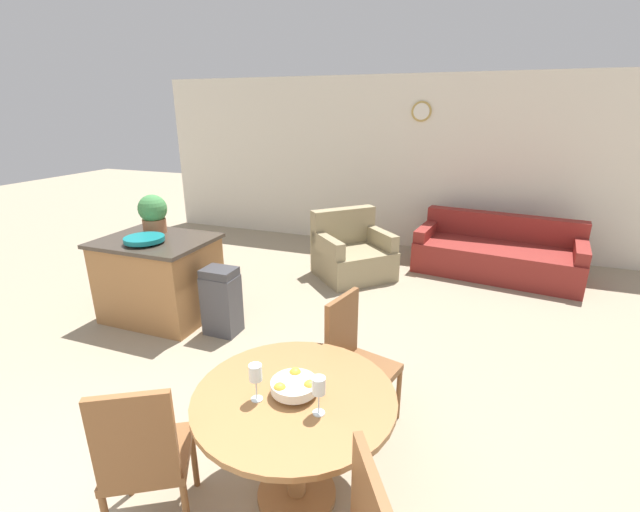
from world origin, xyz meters
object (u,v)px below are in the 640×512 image
object	(u,v)px
wine_glass_left	(256,374)
kitchen_island	(160,278)
wine_glass_right	(319,387)
armchair	(352,255)
fruit_bowl	(294,385)
trash_bin	(222,301)
potted_plant	(153,213)
dining_table	(295,419)
couch	(497,254)
teal_bowl	(144,239)
dining_chair_near_left	(144,454)
dining_chair_far_side	(355,357)

from	to	relation	value
wine_glass_left	kitchen_island	size ratio (longest dim) A/B	0.18
wine_glass_right	armchair	world-z (taller)	wine_glass_right
wine_glass_left	wine_glass_right	size ratio (longest dim) A/B	1.00
fruit_bowl	trash_bin	world-z (taller)	fruit_bowl
kitchen_island	potted_plant	xyz separation A→B (m)	(-0.17, 0.21, 0.67)
potted_plant	trash_bin	bearing A→B (deg)	-16.99
dining_table	wine_glass_right	xyz separation A→B (m)	(0.18, -0.10, 0.32)
wine_glass_left	couch	bearing A→B (deg)	73.57
teal_bowl	couch	xyz separation A→B (m)	(3.48, 2.88, -0.67)
dining_chair_near_left	fruit_bowl	size ratio (longest dim) A/B	3.79
dining_chair_near_left	teal_bowl	size ratio (longest dim) A/B	2.43
teal_bowl	armchair	xyz separation A→B (m)	(1.61, 2.07, -0.64)
couch	armchair	bearing A→B (deg)	-148.83
dining_table	dining_chair_far_side	distance (m)	0.79
wine_glass_left	armchair	distance (m)	3.76
dining_chair_near_left	fruit_bowl	bearing A→B (deg)	5.80
wine_glass_left	potted_plant	world-z (taller)	potted_plant
wine_glass_left	trash_bin	bearing A→B (deg)	128.48
teal_bowl	armchair	distance (m)	2.70
wine_glass_right	potted_plant	distance (m)	3.34
trash_bin	couch	distance (m)	3.87
dining_chair_near_left	kitchen_island	xyz separation A→B (m)	(-1.70, 2.13, -0.08)
wine_glass_right	kitchen_island	size ratio (longest dim) A/B	0.18
dining_chair_near_left	dining_chair_far_side	xyz separation A→B (m)	(0.76, 1.25, 0.00)
dining_chair_far_side	wine_glass_right	distance (m)	0.95
dining_table	teal_bowl	distance (m)	2.79
dining_table	dining_chair_far_side	world-z (taller)	dining_chair_far_side
dining_chair_near_left	kitchen_island	distance (m)	2.73
kitchen_island	wine_glass_right	bearing A→B (deg)	-34.98
kitchen_island	teal_bowl	size ratio (longest dim) A/B	2.90
kitchen_island	teal_bowl	bearing A→B (deg)	-84.28
couch	dining_chair_near_left	bearing A→B (deg)	-102.64
kitchen_island	couch	distance (m)	4.43
fruit_bowl	wine_glass_left	xyz separation A→B (m)	(-0.17, -0.11, 0.10)
fruit_bowl	armchair	world-z (taller)	armchair
dining_table	armchair	distance (m)	3.65
trash_bin	couch	size ratio (longest dim) A/B	0.31
wine_glass_left	wine_glass_right	distance (m)	0.35
dining_chair_far_side	potted_plant	xyz separation A→B (m)	(-2.63, 1.09, 0.59)
couch	wine_glass_left	bearing A→B (deg)	-98.79
kitchen_island	armchair	bearing A→B (deg)	49.43
dining_table	kitchen_island	distance (m)	2.87
potted_plant	couch	xyz separation A→B (m)	(3.66, 2.50, -0.84)
fruit_bowl	couch	size ratio (longest dim) A/B	0.11
dining_chair_far_side	dining_table	bearing A→B (deg)	5.74
dining_table	armchair	xyz separation A→B (m)	(-0.71, 3.57, -0.27)
wine_glass_left	kitchen_island	xyz separation A→B (m)	(-2.17, 1.78, -0.44)
wine_glass_left	armchair	size ratio (longest dim) A/B	0.17
dining_chair_near_left	armchair	size ratio (longest dim) A/B	0.78
couch	armchair	world-z (taller)	armchair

